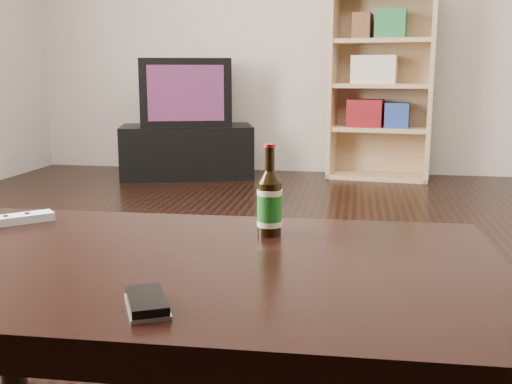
% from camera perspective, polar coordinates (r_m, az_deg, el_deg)
% --- Properties ---
extents(floor, '(5.00, 6.00, 0.01)m').
position_cam_1_polar(floor, '(2.13, 3.69, -11.29)').
color(floor, black).
rests_on(floor, ground).
extents(wall_back, '(5.00, 0.02, 2.70)m').
position_cam_1_polar(wall_back, '(5.00, 7.59, 17.37)').
color(wall_back, '#BDB1A7').
rests_on(wall_back, ground).
extents(tv_stand, '(1.12, 0.77, 0.41)m').
position_cam_1_polar(tv_stand, '(4.78, -6.58, 3.89)').
color(tv_stand, black).
rests_on(tv_stand, floor).
extents(tv, '(0.78, 0.60, 0.51)m').
position_cam_1_polar(tv, '(4.74, -6.70, 9.42)').
color(tv, black).
rests_on(tv, tv_stand).
extents(bookshelf, '(0.81, 0.45, 1.43)m').
position_cam_1_polar(bookshelf, '(4.76, 11.77, 10.25)').
color(bookshelf, '#A67E5A').
rests_on(bookshelf, floor).
extents(coffee_table, '(1.25, 0.75, 0.46)m').
position_cam_1_polar(coffee_table, '(1.18, -7.37, -9.19)').
color(coffee_table, black).
rests_on(coffee_table, floor).
extents(beer_bottle, '(0.07, 0.07, 0.20)m').
position_cam_1_polar(beer_bottle, '(1.30, 1.30, -1.08)').
color(beer_bottle, black).
rests_on(beer_bottle, coffee_table).
extents(phone, '(0.10, 0.13, 0.02)m').
position_cam_1_polar(phone, '(0.93, -10.34, -10.36)').
color(phone, silver).
rests_on(phone, coffee_table).
extents(remote, '(0.16, 0.16, 0.02)m').
position_cam_1_polar(remote, '(1.52, -22.02, -2.43)').
color(remote, silver).
rests_on(remote, coffee_table).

